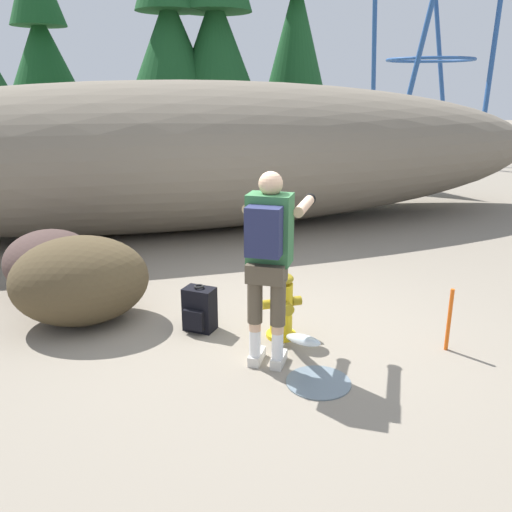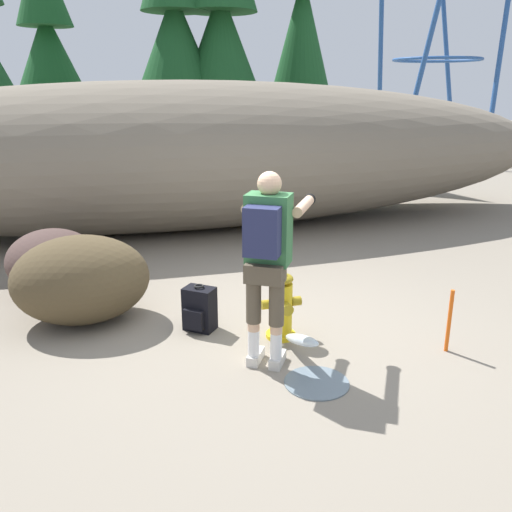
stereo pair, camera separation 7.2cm
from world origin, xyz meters
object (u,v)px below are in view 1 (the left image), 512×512
(boulder_mid, at_px, (80,280))
(boulder_large, at_px, (50,262))
(utility_worker, at_px, (269,247))
(spare_backpack, at_px, (199,310))
(fire_hydrant, at_px, (282,306))
(survey_stake, at_px, (449,320))

(boulder_mid, bearing_deg, boulder_large, 108.89)
(utility_worker, bearing_deg, boulder_large, 71.43)
(spare_backpack, bearing_deg, boulder_mid, -76.72)
(spare_backpack, height_order, boulder_large, boulder_large)
(fire_hydrant, xyz_separation_m, utility_worker, (-0.27, -0.42, 0.74))
(survey_stake, bearing_deg, spare_backpack, 152.04)
(boulder_mid, bearing_deg, fire_hydrant, -27.70)
(spare_backpack, xyz_separation_m, boulder_large, (-1.45, 1.55, 0.16))
(fire_hydrant, height_order, utility_worker, utility_worker)
(spare_backpack, bearing_deg, survey_stake, 102.17)
(fire_hydrant, height_order, boulder_large, boulder_large)
(spare_backpack, relative_size, boulder_mid, 0.34)
(spare_backpack, relative_size, survey_stake, 0.78)
(utility_worker, height_order, boulder_mid, utility_worker)
(fire_hydrant, height_order, survey_stake, fire_hydrant)
(utility_worker, bearing_deg, fire_hydrant, -0.31)
(utility_worker, height_order, boulder_large, utility_worker)
(utility_worker, distance_m, boulder_mid, 2.17)
(fire_hydrant, distance_m, utility_worker, 0.90)
(spare_backpack, distance_m, boulder_large, 2.12)
(spare_backpack, xyz_separation_m, survey_stake, (2.09, -1.11, 0.08))
(utility_worker, distance_m, boulder_large, 3.11)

